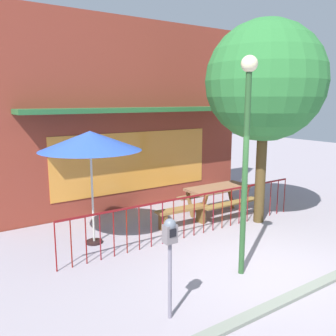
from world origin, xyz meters
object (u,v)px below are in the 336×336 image
Objects in this scene: patio_umbrella at (90,141)px; street_tree at (265,82)px; picnic_table_left at (218,192)px; parking_meter_near at (170,242)px; street_lamp at (246,136)px; patio_bench at (182,213)px.

street_tree is at bearing -14.28° from patio_umbrella.
picnic_table_left is 1.21× the size of parking_meter_near.
street_lamp is (-1.97, -2.86, 1.89)m from picnic_table_left.
street_tree is at bearing -67.21° from picnic_table_left.
patio_umbrella is 4.40m from street_tree.
patio_bench is at bearing 77.47° from street_lamp.
parking_meter_near is (-2.43, -2.99, 0.81)m from patio_bench.
street_tree is 1.31× the size of street_lamp.
picnic_table_left is at bearing 112.79° from street_tree.
patio_umbrella is at bearing 165.72° from street_tree.
parking_meter_near reaches higher than picnic_table_left.
street_lamp reaches higher than picnic_table_left.
street_tree is at bearing 27.09° from parking_meter_near.
picnic_table_left is 3.14m from street_tree.
parking_meter_near is 0.39× the size of street_lamp.
patio_umbrella is 0.49× the size of street_tree.
patio_umbrella reaches higher than parking_meter_near.
street_lamp is at bearing -102.53° from patio_bench.
patio_umbrella is at bearing 86.57° from parking_meter_near.
street_lamp reaches higher than parking_meter_near.
patio_bench is at bearing -6.11° from patio_umbrella.
patio_bench is at bearing -168.70° from picnic_table_left.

